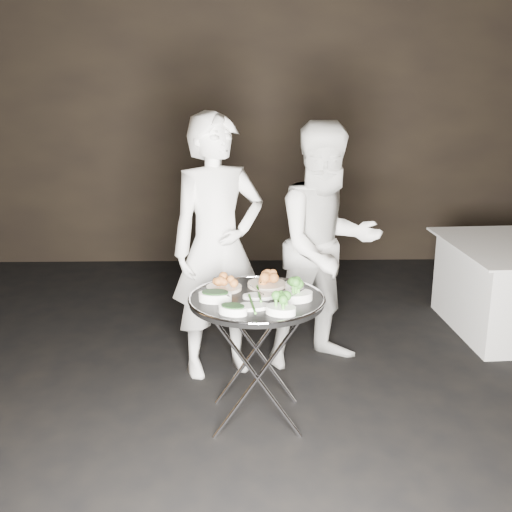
{
  "coord_description": "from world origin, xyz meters",
  "views": [
    {
      "loc": [
        -0.01,
        -3.06,
        1.97
      ],
      "look_at": [
        0.07,
        0.42,
        0.95
      ],
      "focal_mm": 45.0,
      "sensor_mm": 36.0,
      "label": 1
    }
  ],
  "objects_px": {
    "waiter_left": "(218,247)",
    "waiter_right": "(327,247)",
    "tray_stand": "(257,354)",
    "serving_tray": "(257,300)"
  },
  "relations": [
    {
      "from": "tray_stand",
      "to": "serving_tray",
      "type": "xyz_separation_m",
      "value": [
        0.0,
        -0.0,
        0.33
      ]
    },
    {
      "from": "tray_stand",
      "to": "waiter_right",
      "type": "xyz_separation_m",
      "value": [
        0.49,
        0.77,
        0.42
      ]
    },
    {
      "from": "serving_tray",
      "to": "waiter_right",
      "type": "height_order",
      "value": "waiter_right"
    },
    {
      "from": "waiter_left",
      "to": "waiter_right",
      "type": "height_order",
      "value": "waiter_left"
    },
    {
      "from": "tray_stand",
      "to": "waiter_right",
      "type": "height_order",
      "value": "waiter_right"
    },
    {
      "from": "tray_stand",
      "to": "waiter_left",
      "type": "distance_m",
      "value": 0.83
    },
    {
      "from": "waiter_left",
      "to": "waiter_right",
      "type": "relative_size",
      "value": 1.04
    },
    {
      "from": "serving_tray",
      "to": "waiter_left",
      "type": "relative_size",
      "value": 0.44
    },
    {
      "from": "serving_tray",
      "to": "tray_stand",
      "type": "bearing_deg",
      "value": 90.0
    },
    {
      "from": "tray_stand",
      "to": "serving_tray",
      "type": "distance_m",
      "value": 0.33
    }
  ]
}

